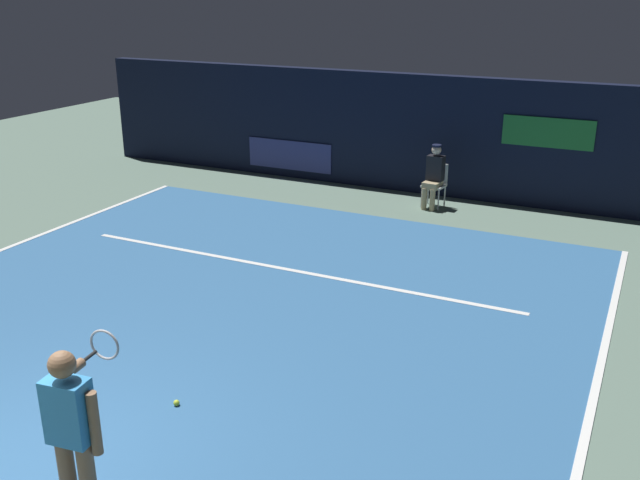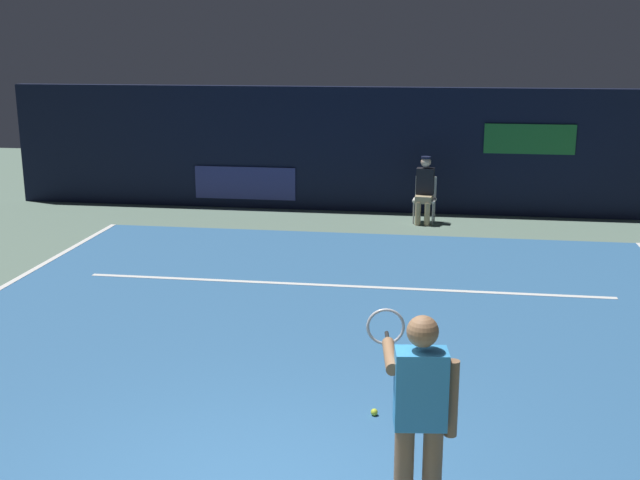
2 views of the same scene
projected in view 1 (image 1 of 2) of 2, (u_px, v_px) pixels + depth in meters
The scene contains 8 objects.
ground_plane at pixel (228, 313), 10.09m from camera, with size 30.82×30.82×0.00m, color slate.
court_surface at pixel (228, 312), 10.08m from camera, with size 9.96×10.13×0.01m, color #336699.
line_sideline_left at pixel (594, 393), 8.06m from camera, with size 0.10×10.13×0.01m, color white.
line_service at pixel (287, 269), 11.58m from camera, with size 7.77×0.10×0.01m, color white.
back_wall at pixel (402, 133), 15.75m from camera, with size 15.72×0.33×2.60m.
tennis_player at pixel (73, 431), 5.74m from camera, with size 0.71×0.93×1.73m.
line_judge_on_chair at pixel (434, 175), 14.64m from camera, with size 0.48×0.56×1.32m.
tennis_ball at pixel (176, 403), 7.83m from camera, with size 0.07×0.07×0.07m, color #CCE033.
Camera 1 is at (5.16, -3.59, 4.39)m, focal length 39.82 mm.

